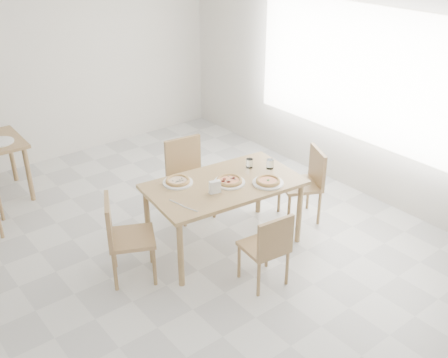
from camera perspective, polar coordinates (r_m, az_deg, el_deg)
room at (r=6.55m, az=14.27°, el=11.09°), size 7.28×7.00×7.00m
main_table at (r=5.38m, az=-0.00°, el=-1.16°), size 1.66×1.06×0.75m
chair_south at (r=4.92m, az=4.86°, el=-7.21°), size 0.43×0.43×0.78m
chair_north at (r=6.09m, az=-3.96°, el=0.80°), size 0.51×0.51×0.91m
chair_west at (r=5.07m, az=-11.00°, el=-5.83°), size 0.58×0.58×0.87m
chair_east at (r=6.04m, az=9.04°, el=-0.04°), size 0.57×0.57×0.85m
plate_margherita at (r=5.34m, az=4.81°, el=-0.42°), size 0.32×0.32×0.02m
plate_mushroom at (r=5.35m, az=-5.05°, el=-0.39°), size 0.31×0.31×0.02m
plate_pepperoni at (r=5.33m, az=0.59°, el=-0.36°), size 0.32×0.32×0.02m
pizza_margherita at (r=5.33m, az=4.82°, el=-0.20°), size 0.31×0.31×0.03m
pizza_mushroom at (r=5.34m, az=-5.06°, el=-0.17°), size 0.32×0.32×0.03m
pizza_pepperoni at (r=5.32m, az=0.60°, el=-0.14°), size 0.35×0.35×0.03m
tumbler_a at (r=5.65m, az=5.03°, el=1.64°), size 0.08×0.08×0.10m
tumbler_b at (r=5.65m, az=2.79°, el=1.72°), size 0.07×0.07×0.10m
napkin_holder at (r=5.11m, az=-1.00°, el=-0.95°), size 0.13×0.09×0.14m
fork_a at (r=5.00m, az=-5.24°, el=-2.60°), size 0.05×0.18×0.01m
fork_b at (r=4.88m, az=-3.69°, el=-3.30°), size 0.07×0.17×0.01m
plate_empty at (r=6.83m, az=-23.24°, el=3.73°), size 0.33×0.33×0.02m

